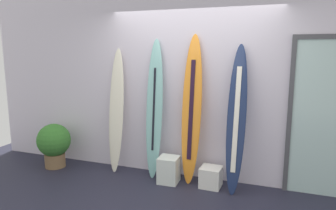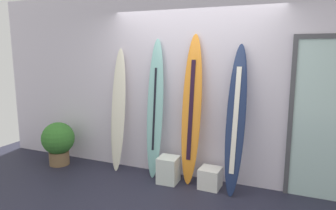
% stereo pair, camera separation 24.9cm
% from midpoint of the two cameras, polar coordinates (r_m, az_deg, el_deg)
% --- Properties ---
extents(wall_back, '(7.20, 0.20, 2.80)m').
position_cam_midpoint_polar(wall_back, '(4.64, 3.19, 3.67)').
color(wall_back, silver).
rests_on(wall_back, ground).
extents(surfboard_ivory, '(0.26, 0.29, 1.95)m').
position_cam_midpoint_polar(surfboard_ivory, '(4.94, -10.96, -1.11)').
color(surfboard_ivory, '#ECE5CA').
rests_on(surfboard_ivory, ground).
extents(surfboard_seafoam, '(0.27, 0.32, 2.09)m').
position_cam_midpoint_polar(surfboard_seafoam, '(4.63, -4.08, -1.01)').
color(surfboard_seafoam, '#81BDB7').
rests_on(surfboard_seafoam, ground).
extents(surfboard_sunset, '(0.29, 0.32, 2.15)m').
position_cam_midpoint_polar(surfboard_sunset, '(4.42, 2.77, -1.10)').
color(surfboard_sunset, orange).
rests_on(surfboard_sunset, ground).
extents(surfboard_navy, '(0.26, 0.45, 2.01)m').
position_cam_midpoint_polar(surfboard_navy, '(4.21, 10.88, -2.83)').
color(surfboard_navy, navy).
rests_on(surfboard_navy, ground).
extents(display_block_left, '(0.30, 0.30, 0.38)m').
position_cam_midpoint_polar(display_block_left, '(4.61, -1.44, -11.87)').
color(display_block_left, silver).
rests_on(display_block_left, ground).
extents(display_block_center, '(0.30, 0.30, 0.29)m').
position_cam_midpoint_polar(display_block_center, '(4.52, 6.32, -13.09)').
color(display_block_center, white).
rests_on(display_block_center, ground).
extents(glass_door, '(1.15, 0.06, 2.11)m').
position_cam_midpoint_polar(glass_door, '(4.41, 27.15, -1.83)').
color(glass_door, silver).
rests_on(glass_door, ground).
extents(potted_plant, '(0.54, 0.54, 0.73)m').
position_cam_midpoint_polar(potted_plant, '(5.50, -21.55, -6.52)').
color(potted_plant, brown).
rests_on(potted_plant, ground).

